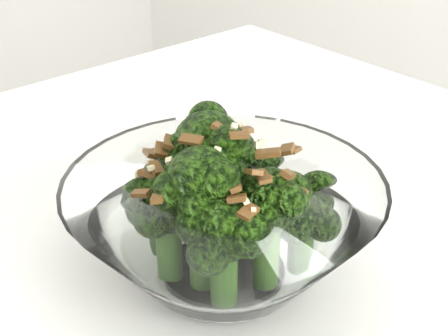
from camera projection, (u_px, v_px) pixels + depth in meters
The scene contains 1 object.
broccoli_dish at pixel (223, 222), 0.44m from camera, with size 0.21×0.21×0.12m.
Camera 1 is at (-0.07, -0.13, 1.04)m, focal length 55.00 mm.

